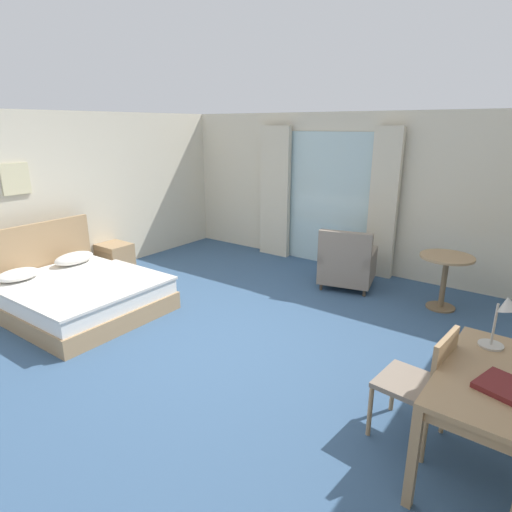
{
  "coord_description": "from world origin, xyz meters",
  "views": [
    {
      "loc": [
        2.93,
        -3.18,
        2.33
      ],
      "look_at": [
        0.38,
        0.3,
        0.99
      ],
      "focal_mm": 29.8,
      "sensor_mm": 36.0,
      "label": 1
    }
  ],
  "objects": [
    {
      "name": "ground",
      "position": [
        0.0,
        0.0,
        -0.05
      ],
      "size": [
        6.95,
        7.25,
        0.1
      ],
      "primitive_type": "cube",
      "color": "#38567A"
    },
    {
      "name": "wall_back",
      "position": [
        0.0,
        3.37,
        1.26
      ],
      "size": [
        6.55,
        0.12,
        2.53
      ],
      "primitive_type": "cube",
      "color": "beige",
      "rests_on": "ground"
    },
    {
      "name": "wall_left",
      "position": [
        -3.22,
        0.0,
        1.26
      ],
      "size": [
        0.12,
        6.85,
        2.53
      ],
      "primitive_type": "cube",
      "color": "beige",
      "rests_on": "ground"
    },
    {
      "name": "balcony_glass_door",
      "position": [
        -0.32,
        3.29,
        1.11
      ],
      "size": [
        1.56,
        0.02,
        2.22
      ],
      "primitive_type": "cube",
      "color": "silver",
      "rests_on": "ground"
    },
    {
      "name": "curtain_panel_left",
      "position": [
        -1.32,
        3.19,
        1.16
      ],
      "size": [
        0.59,
        0.1,
        2.31
      ],
      "primitive_type": "cube",
      "color": "beige",
      "rests_on": "ground"
    },
    {
      "name": "curtain_panel_right",
      "position": [
        0.68,
        3.19,
        1.16
      ],
      "size": [
        0.43,
        0.1,
        2.31
      ],
      "primitive_type": "cube",
      "color": "beige",
      "rests_on": "ground"
    },
    {
      "name": "bed",
      "position": [
        -1.99,
        -0.43,
        0.24
      ],
      "size": [
        2.02,
        1.69,
        1.03
      ],
      "color": "tan",
      "rests_on": "ground"
    },
    {
      "name": "nightstand",
      "position": [
        -2.9,
        0.83,
        0.23
      ],
      "size": [
        0.5,
        0.45,
        0.46
      ],
      "color": "tan",
      "rests_on": "ground"
    },
    {
      "name": "writing_desk",
      "position": [
        2.74,
        -0.3,
        0.67
      ],
      "size": [
        0.65,
        1.27,
        0.76
      ],
      "color": "tan",
      "rests_on": "ground"
    },
    {
      "name": "desk_chair",
      "position": [
        2.31,
        -0.25,
        0.52
      ],
      "size": [
        0.5,
        0.49,
        0.93
      ],
      "color": "gray",
      "rests_on": "ground"
    },
    {
      "name": "desk_lamp",
      "position": [
        2.72,
        0.07,
        1.06
      ],
      "size": [
        0.24,
        0.22,
        0.45
      ],
      "color": "#B7B2A8",
      "rests_on": "writing_desk"
    },
    {
      "name": "closed_book",
      "position": [
        2.81,
        -0.44,
        0.78
      ],
      "size": [
        0.33,
        0.36,
        0.04
      ],
      "primitive_type": "cube",
      "rotation": [
        0.0,
        0.0,
        -0.28
      ],
      "color": "maroon",
      "rests_on": "writing_desk"
    },
    {
      "name": "armchair_by_window",
      "position": [
        0.49,
        2.41,
        0.35
      ],
      "size": [
        0.9,
        0.89,
        0.91
      ],
      "color": "gray",
      "rests_on": "ground"
    },
    {
      "name": "round_cafe_table",
      "position": [
        1.83,
        2.45,
        0.53
      ],
      "size": [
        0.67,
        0.67,
        0.72
      ],
      "color": "tan",
      "rests_on": "ground"
    },
    {
      "name": "framed_picture",
      "position": [
        -3.14,
        -0.43,
        1.62
      ],
      "size": [
        0.03,
        0.37,
        0.42
      ],
      "color": "beige"
    }
  ]
}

